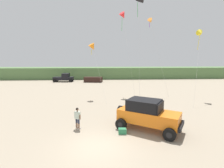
{
  "coord_description": "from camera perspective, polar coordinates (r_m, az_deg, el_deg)",
  "views": [
    {
      "loc": [
        0.27,
        -9.49,
        5.19
      ],
      "look_at": [
        1.04,
        3.46,
        3.3
      ],
      "focal_mm": 26.83,
      "sensor_mm": 36.0,
      "label": 1
    }
  ],
  "objects": [
    {
      "name": "kite_yellow_diamond",
      "position": [
        25.1,
        27.9,
        15.05
      ],
      "size": [
        3.49,
        5.29,
        9.12
      ],
      "color": "yellow",
      "rests_on": "ground_plane"
    },
    {
      "name": "person_watching",
      "position": [
        13.01,
        -11.69,
        -10.97
      ],
      "size": [
        0.53,
        0.45,
        1.67
      ],
      "color": "#8C664C",
      "rests_on": "ground_plane"
    },
    {
      "name": "kite_red_delta",
      "position": [
        26.73,
        3.78,
        22.15
      ],
      "size": [
        1.78,
        6.17,
        12.24
      ],
      "color": "red",
      "rests_on": "ground_plane"
    },
    {
      "name": "dune_ridge",
      "position": [
        48.04,
        -2.83,
        3.88
      ],
      "size": [
        90.0,
        7.93,
        3.03
      ],
      "primitive_type": "cube",
      "color": "#567A47",
      "rests_on": "ground_plane"
    },
    {
      "name": "ground_plane",
      "position": [
        10.82,
        -4.73,
        -20.4
      ],
      "size": [
        220.0,
        220.0,
        0.0
      ],
      "primitive_type": "plane",
      "color": "gray"
    },
    {
      "name": "kite_purple_stunt",
      "position": [
        23.31,
        -6.63,
        12.33
      ],
      "size": [
        2.52,
        5.73,
        7.44
      ],
      "color": "orange",
      "rests_on": "ground_plane"
    },
    {
      "name": "jeep",
      "position": [
        12.89,
        12.03,
        -9.93
      ],
      "size": [
        4.94,
        4.37,
        2.26
      ],
      "color": "orange",
      "rests_on": "ground_plane"
    },
    {
      "name": "kite_blue_swept",
      "position": [
        27.36,
        12.98,
        20.13
      ],
      "size": [
        2.34,
        4.52,
        11.45
      ],
      "color": "orange",
      "rests_on": "ground_plane"
    },
    {
      "name": "cooler_box",
      "position": [
        12.3,
        3.54,
        -15.71
      ],
      "size": [
        0.58,
        0.39,
        0.38
      ],
      "primitive_type": "cube",
      "rotation": [
        0.0,
        0.0,
        -0.05
      ],
      "color": "#2D7F51",
      "rests_on": "ground_plane"
    },
    {
      "name": "kite_black_sled",
      "position": [
        26.52,
        9.12,
        26.45
      ],
      "size": [
        1.41,
        6.1,
        14.26
      ],
      "color": "black",
      "rests_on": "ground_plane"
    },
    {
      "name": "distant_sedan",
      "position": [
        39.26,
        -6.4,
        1.52
      ],
      "size": [
        4.38,
        2.21,
        1.2
      ],
      "primitive_type": "cube",
      "rotation": [
        0.0,
        0.0,
        -0.13
      ],
      "color": "black",
      "rests_on": "ground_plane"
    },
    {
      "name": "distant_pickup",
      "position": [
        41.36,
        -16.02,
        2.06
      ],
      "size": [
        4.64,
        2.47,
        1.98
      ],
      "color": "black",
      "rests_on": "ground_plane"
    }
  ]
}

